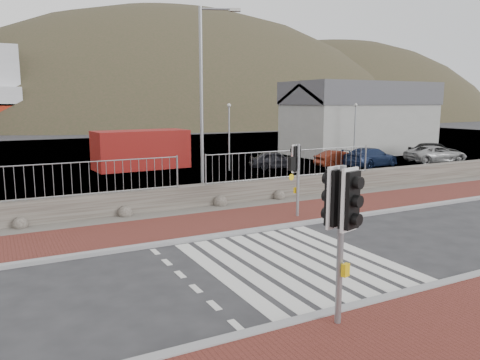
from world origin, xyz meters
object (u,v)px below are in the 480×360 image
traffic_signal_near (342,212)px  car_e (434,150)px  car_d (436,154)px  streetlight (205,95)px  car_b (339,159)px  shipping_container (141,150)px  traffic_signal_far (298,165)px  car_a (275,160)px  car_c (371,157)px

traffic_signal_near → car_e: traffic_signal_near is taller
car_d → streetlight: bearing=114.9°
car_b → car_d: bearing=-96.3°
shipping_container → car_e: shipping_container is taller
traffic_signal_far → car_a: 12.98m
traffic_signal_far → car_c: 15.39m
traffic_signal_near → shipping_container: 22.93m
car_c → traffic_signal_far: bearing=115.3°
streetlight → car_c: streetlight is taller
car_a → car_e: size_ratio=0.87×
car_a → car_b: size_ratio=1.00×
car_d → traffic_signal_near: bearing=138.0°
streetlight → car_b: streetlight is taller
car_a → car_b: 4.34m
shipping_container → car_c: shipping_container is taller
car_a → car_c: car_c is taller
traffic_signal_near → car_d: bearing=21.0°
streetlight → traffic_signal_near: bearing=-79.8°
shipping_container → car_e: 21.44m
shipping_container → car_b: shipping_container is taller
car_c → shipping_container: bearing=53.7°
traffic_signal_far → shipping_container: bearing=-96.0°
traffic_signal_far → car_b: size_ratio=0.82×
traffic_signal_near → car_c: 23.30m
traffic_signal_far → shipping_container: 15.51m
streetlight → traffic_signal_far: bearing=-45.1°
traffic_signal_far → car_c: size_ratio=0.62×
car_b → car_e: bearing=-84.3°
traffic_signal_near → traffic_signal_far: bearing=45.5°
streetlight → car_a: bearing=63.7°
shipping_container → car_b: 12.83m
traffic_signal_near → streetlight: bearing=63.4°
streetlight → car_d: 20.45m
traffic_signal_near → shipping_container: bearing=67.8°
shipping_container → car_c: 14.91m
traffic_signal_near → car_a: traffic_signal_near is taller
car_d → car_e: bearing=-34.7°
car_a → streetlight: bearing=147.8°
streetlight → car_b: 14.05m
streetlight → car_d: bearing=34.7°
car_a → car_c: 6.41m
shipping_container → car_d: (19.10, -6.74, -0.62)m
car_b → car_c: (1.91, -0.85, 0.09)m
car_b → car_d: size_ratio=0.76×
car_e → shipping_container: bearing=91.1°
traffic_signal_far → car_d: bearing=-164.8°
car_a → shipping_container: bearing=77.1°
traffic_signal_near → shipping_container: size_ratio=0.53×
traffic_signal_near → traffic_signal_far: 8.38m
car_b → car_d: (7.45, -1.40, 0.06)m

